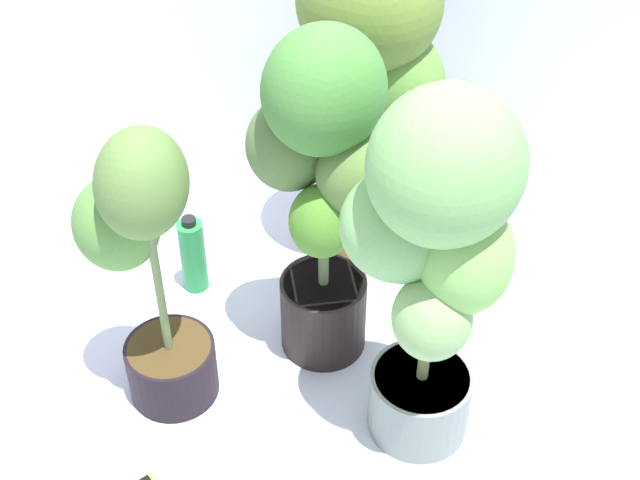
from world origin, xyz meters
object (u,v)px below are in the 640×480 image
at_px(potted_plant_center, 322,177).
at_px(nutrient_bottle, 193,255).
at_px(potted_plant_back_center, 367,62).
at_px(potted_plant_front_right, 434,246).
at_px(potted_plant_front_left, 145,258).

distance_m(potted_plant_center, nutrient_bottle, 0.59).
xyz_separation_m(potted_plant_back_center, nutrient_bottle, (-0.41, -0.29, -0.49)).
xyz_separation_m(potted_plant_front_right, nutrient_bottle, (-0.67, 0.33, -0.45)).
bearing_deg(potted_plant_center, potted_plant_front_right, -36.65).
bearing_deg(nutrient_bottle, potted_plant_front_right, -26.33).
xyz_separation_m(potted_plant_center, potted_plant_back_center, (0.02, 0.42, 0.06)).
relative_size(potted_plant_front_right, nutrient_bottle, 3.79).
bearing_deg(nutrient_bottle, potted_plant_center, -17.69).
bearing_deg(potted_plant_center, nutrient_bottle, 162.31).
bearing_deg(potted_plant_front_right, nutrient_bottle, 153.67).
bearing_deg(potted_plant_back_center, potted_plant_center, -92.29).
distance_m(potted_plant_front_left, potted_plant_center, 0.43).
bearing_deg(potted_plant_back_center, potted_plant_front_left, -119.06).
relative_size(potted_plant_front_right, potted_plant_back_center, 0.97).
height_order(potted_plant_front_left, potted_plant_center, potted_plant_center).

